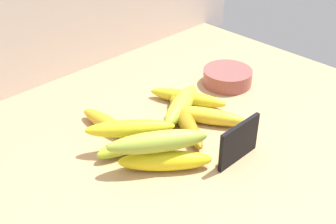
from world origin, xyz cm
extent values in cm
cube|color=tan|center=(0.00, 0.00, 1.50)|extent=(110.00, 76.00, 3.00)
cube|color=black|center=(4.14, -15.36, 7.20)|extent=(11.00, 0.80, 8.40)
cube|color=olive|center=(4.14, -14.56, 3.30)|extent=(9.90, 1.20, 0.60)
cylinder|color=#974B47|center=(26.72, 5.49, 4.97)|extent=(12.43, 12.43, 3.94)
ellipsoid|color=gold|center=(-7.80, 10.29, 4.68)|extent=(4.53, 15.67, 3.36)
ellipsoid|color=gold|center=(12.32, 5.80, 4.68)|extent=(11.12, 18.30, 3.35)
ellipsoid|color=yellow|center=(-7.97, -7.52, 4.95)|extent=(15.85, 14.73, 3.90)
ellipsoid|color=#A3C02A|center=(-7.99, 1.09, 4.83)|extent=(17.37, 6.69, 3.66)
ellipsoid|color=yellow|center=(9.44, -2.67, 4.80)|extent=(12.12, 17.53, 3.59)
ellipsoid|color=#A3BC34|center=(8.37, 4.02, 5.14)|extent=(18.12, 11.31, 4.29)
ellipsoid|color=#9C7A17|center=(4.84, -0.53, 4.77)|extent=(13.21, 19.94, 3.55)
ellipsoid|color=#9DB43A|center=(-8.53, -6.15, 8.95)|extent=(18.22, 13.57, 4.10)
ellipsoid|color=yellow|center=(-8.93, 1.29, 8.42)|extent=(15.93, 13.80, 3.52)
camera|label=1|loc=(-50.95, -52.29, 55.71)|focal=45.27mm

